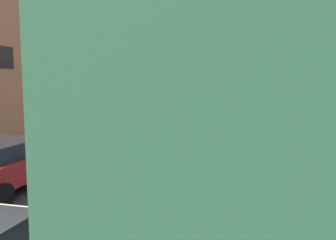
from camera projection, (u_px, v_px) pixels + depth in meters
The scene contains 14 objects.
sidewalk_left at pixel (103, 127), 24.33m from camera, with size 2.60×64.00×0.14m, color #BBBBBB.
lane_stripe_left at pixel (172, 130), 23.14m from camera, with size 0.16×60.00×0.01m, color silver.
lane_stripe_right at pixel (224, 132), 22.32m from camera, with size 0.16×60.00×0.01m, color silver.
building_row_left at pixel (54, 63), 27.56m from camera, with size 7.20×43.90×10.37m.
removalist_box_truck at pixel (262, 172), 4.77m from camera, with size 3.01×7.81×3.58m.
sedan_centre_lane_second at pixel (125, 167), 9.90m from camera, with size 2.19×4.37×1.49m.
wagon_left_lane_second at pixel (7, 163), 10.38m from camera, with size 2.15×4.34×1.49m.
hatchback_centre_lane_third at pixel (173, 137), 15.26m from camera, with size 2.10×4.32×1.49m.
sedan_left_lane_third at pixel (103, 133), 16.48m from camera, with size 2.07×4.31×1.49m.
sedan_right_lane_behind_truck at pixel (244, 153), 11.93m from camera, with size 2.14×4.34×1.49m.
wagon_right_lane_far at pixel (254, 132), 16.96m from camera, with size 2.24×4.39×1.49m.
bus_mid_queue_primary at pixel (253, 88), 23.00m from camera, with size 3.11×10.59×5.06m.
bus_far_queue_secondary at pixel (253, 96), 36.18m from camera, with size 3.01×10.56×2.90m.
pedestrian_near_kerb at pixel (49, 124), 18.89m from camera, with size 0.34×0.54×1.66m.
Camera 1 is at (3.57, -2.31, 3.21)m, focal length 37.02 mm.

